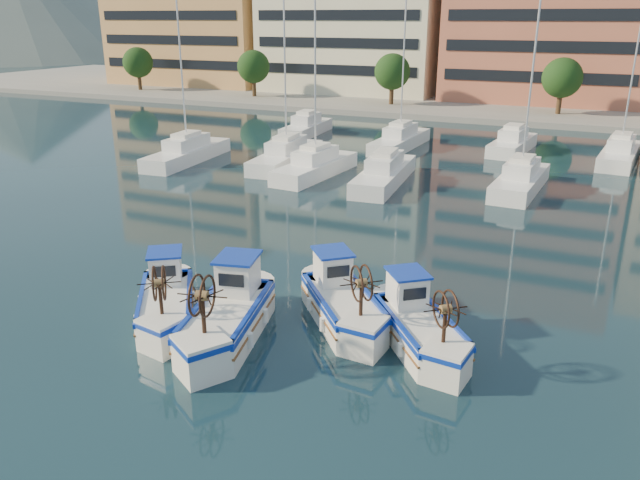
{
  "coord_description": "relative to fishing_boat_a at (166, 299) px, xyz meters",
  "views": [
    {
      "loc": [
        8.67,
        -15.6,
        10.02
      ],
      "look_at": [
        -1.21,
        6.0,
        1.5
      ],
      "focal_mm": 35.0,
      "sensor_mm": 36.0,
      "label": 1
    }
  ],
  "objects": [
    {
      "name": "fishing_boat_a",
      "position": [
        0.0,
        0.0,
        0.0
      ],
      "size": [
        3.86,
        4.45,
        2.74
      ],
      "rotation": [
        0.0,
        0.0,
        0.61
      ],
      "color": "white",
      "rests_on": "ground"
    },
    {
      "name": "ground",
      "position": [
        4.42,
        -0.11,
        -0.75
      ],
      "size": [
        300.0,
        300.0,
        0.0
      ],
      "primitive_type": "plane",
      "color": "#193641",
      "rests_on": "ground"
    },
    {
      "name": "waterfront",
      "position": [
        13.65,
        64.93,
        10.34
      ],
      "size": [
        180.0,
        40.0,
        25.6
      ],
      "color": "gray",
      "rests_on": "ground"
    },
    {
      "name": "hill_west",
      "position": [
        -135.58,
        109.89,
        -0.75
      ],
      "size": [
        180.0,
        180.0,
        60.0
      ],
      "primitive_type": "cone",
      "color": "slate",
      "rests_on": "ground"
    },
    {
      "name": "yacht_marina",
      "position": [
        0.96,
        27.78,
        -0.23
      ],
      "size": [
        39.17,
        22.49,
        11.5
      ],
      "color": "white",
      "rests_on": "ground"
    },
    {
      "name": "fishing_boat_b",
      "position": [
        2.68,
        -0.19,
        0.09
      ],
      "size": [
        3.06,
        5.07,
        3.07
      ],
      "rotation": [
        0.0,
        0.0,
        0.24
      ],
      "color": "white",
      "rests_on": "ground"
    },
    {
      "name": "fishing_boat_d",
      "position": [
        8.5,
        1.85,
        -0.0
      ],
      "size": [
        3.99,
        4.37,
        2.73
      ],
      "rotation": [
        0.0,
        0.0,
        0.67
      ],
      "color": "white",
      "rests_on": "ground"
    },
    {
      "name": "fishing_boat_c",
      "position": [
        5.63,
        2.39,
        0.03
      ],
      "size": [
        4.23,
        4.5,
        2.84
      ],
      "rotation": [
        0.0,
        0.0,
        0.71
      ],
      "color": "white",
      "rests_on": "ground"
    }
  ]
}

